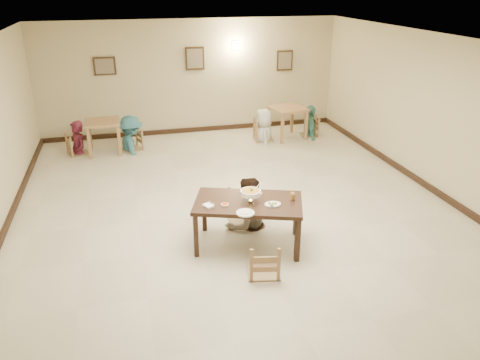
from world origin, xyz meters
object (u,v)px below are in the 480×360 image
object	(u,v)px
curry_warmer	(251,193)
drink_glass	(293,197)
bg_chair_rl	(264,121)
bg_chair_ll	(77,135)
chair_far	(244,193)
bg_diner_a	(75,121)
chair_near	(264,243)
bg_chair_rr	(310,118)
bg_diner_c	(264,109)
bg_table_left	(103,127)
bg_diner_b	(129,116)
main_diner	(247,178)
main_table	(248,206)
bg_chair_lr	(130,131)
bg_table_right	(288,113)
bg_diner_d	(311,105)

from	to	relation	value
curry_warmer	drink_glass	size ratio (longest dim) A/B	2.60
bg_chair_rl	bg_chair_ll	bearing A→B (deg)	95.37
chair_far	bg_diner_a	distance (m)	5.28
chair_near	curry_warmer	distance (m)	0.88
bg_chair_rr	bg_diner_c	distance (m)	1.37
chair_far	bg_table_left	xyz separation A→B (m)	(-2.38, 4.27, 0.12)
curry_warmer	bg_diner_a	world-z (taller)	bg_diner_a
chair_near	bg_diner_b	bearing A→B (deg)	-63.06
bg_table_left	chair_near	bearing A→B (deg)	-68.96
main_diner	bg_diner_b	size ratio (longest dim) A/B	1.00
main_table	bg_diner_a	distance (m)	5.86
main_diner	bg_chair_lr	distance (m)	4.79
bg_table_left	bg_table_right	size ratio (longest dim) A/B	0.85
main_diner	bg_chair_rr	distance (m)	5.34
chair_near	bg_table_left	distance (m)	6.26
chair_far	drink_glass	world-z (taller)	chair_far
main_table	chair_near	distance (m)	0.83
main_table	bg_table_left	world-z (taller)	bg_table_left
bg_table_left	bg_diner_c	xyz separation A→B (m)	(4.03, -0.02, 0.18)
main_table	bg_chair_ll	distance (m)	5.86
bg_table_right	bg_diner_a	xyz separation A→B (m)	(-5.33, 0.06, 0.13)
main_table	bg_chair_rr	size ratio (longest dim) A/B	1.92
chair_near	bg_diner_b	distance (m)	6.13
curry_warmer	drink_glass	world-z (taller)	curry_warmer
chair_far	bg_diner_d	bearing A→B (deg)	56.05
bg_chair_rr	bg_diner_c	world-z (taller)	bg_diner_c
bg_chair_rl	main_diner	bearing A→B (deg)	165.91
bg_chair_rl	bg_diner_a	bearing A→B (deg)	95.37
chair_near	bg_chair_lr	bearing A→B (deg)	-63.06
bg_diner_a	bg_diner_d	bearing A→B (deg)	64.57
bg_table_right	bg_chair_rr	bearing A→B (deg)	3.49
main_table	bg_chair_ll	size ratio (longest dim) A/B	1.90
drink_glass	bg_chair_rr	xyz separation A→B (m)	(2.45, 5.22, -0.35)
bg_chair_rr	bg_chair_lr	bearing A→B (deg)	-79.49
bg_chair_lr	bg_chair_rr	bearing A→B (deg)	71.95
chair_near	bg_diner_b	xyz separation A→B (m)	(-1.62, 5.90, 0.38)
bg_diner_c	chair_far	bearing A→B (deg)	-13.98
bg_table_right	bg_chair_lr	distance (m)	4.07
chair_far	bg_diner_d	distance (m)	5.25
chair_far	bg_chair_lr	size ratio (longest dim) A/B	1.09
bg_chair_ll	bg_diner_c	distance (m)	4.68
bg_table_right	bg_chair_ll	xyz separation A→B (m)	(-5.33, 0.06, -0.21)
bg_diner_a	bg_diner_d	xyz separation A→B (m)	(5.99, -0.02, 0.02)
main_table	curry_warmer	bearing A→B (deg)	-43.63
main_table	bg_diner_d	bearing A→B (deg)	77.77
chair_far	bg_table_right	xyz separation A→B (m)	(2.32, 4.28, 0.15)
chair_near	bg_chair_lr	world-z (taller)	bg_chair_lr
chair_near	bg_chair_rr	bearing A→B (deg)	-106.16
bg_chair_ll	bg_diner_b	distance (m)	1.32
bg_table_right	bg_table_left	bearing A→B (deg)	-179.87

